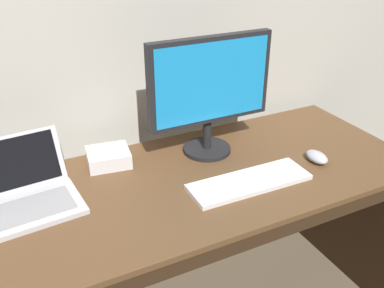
{
  "coord_description": "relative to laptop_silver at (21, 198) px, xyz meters",
  "views": [
    {
      "loc": [
        -0.48,
        -1.17,
        1.58
      ],
      "look_at": [
        0.1,
        0.0,
        0.89
      ],
      "focal_mm": 40.07,
      "sensor_mm": 36.0,
      "label": 1
    }
  ],
  "objects": [
    {
      "name": "desk",
      "position": [
        0.47,
        -0.1,
        -0.25
      ],
      "size": [
        1.89,
        0.68,
        0.75
      ],
      "color": "brown",
      "rests_on": "ground"
    },
    {
      "name": "laptop_silver",
      "position": [
        0.0,
        0.0,
        0.0
      ],
      "size": [
        0.37,
        0.33,
        0.19
      ],
      "color": "silver",
      "rests_on": "desk"
    },
    {
      "name": "external_monitor",
      "position": [
        0.71,
        0.05,
        0.24
      ],
      "size": [
        0.49,
        0.19,
        0.46
      ],
      "color": "black",
      "rests_on": "desk"
    },
    {
      "name": "wired_keyboard",
      "position": [
        0.73,
        -0.21,
        -0.02
      ],
      "size": [
        0.44,
        0.15,
        0.02
      ],
      "color": "white",
      "rests_on": "desk"
    },
    {
      "name": "computer_mouse",
      "position": [
        1.05,
        -0.19,
        -0.01
      ],
      "size": [
        0.06,
        0.1,
        0.04
      ],
      "primitive_type": "ellipsoid",
      "rotation": [
        0.0,
        0.0,
        0.01
      ],
      "color": "#B7B7BC",
      "rests_on": "desk"
    },
    {
      "name": "external_drive_box",
      "position": [
        0.33,
        0.14,
        -0.01
      ],
      "size": [
        0.17,
        0.16,
        0.06
      ],
      "primitive_type": "cube",
      "rotation": [
        0.0,
        0.0,
        -0.13
      ],
      "color": "silver",
      "rests_on": "desk"
    }
  ]
}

